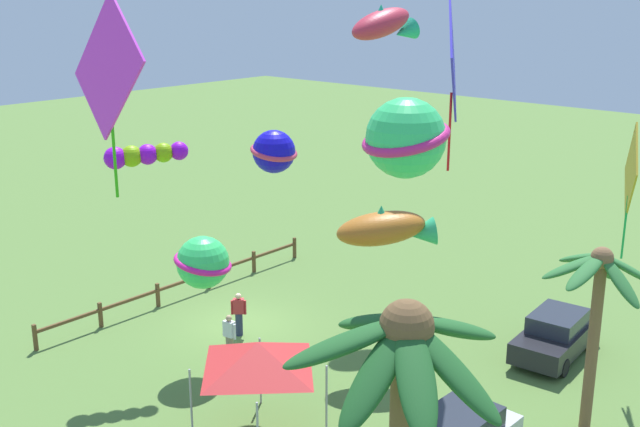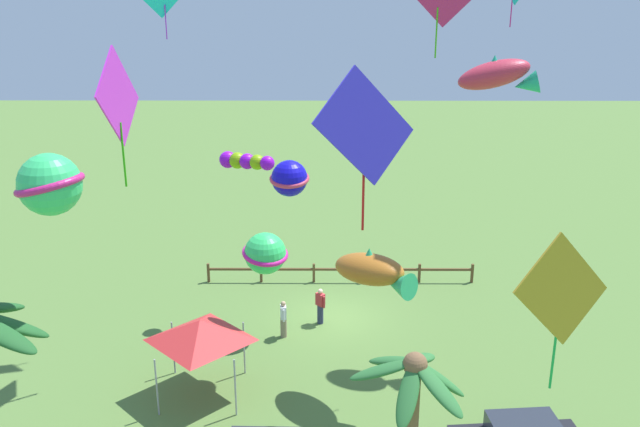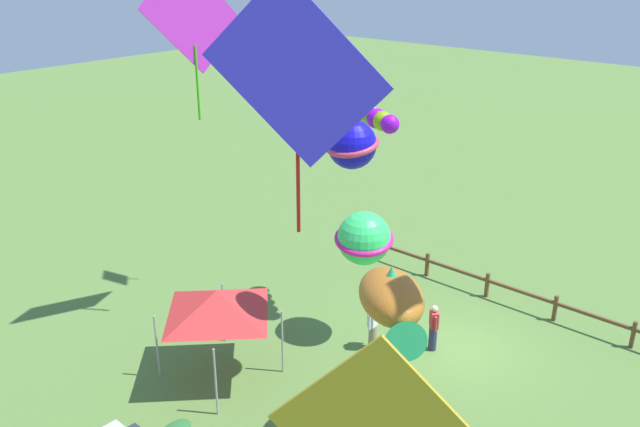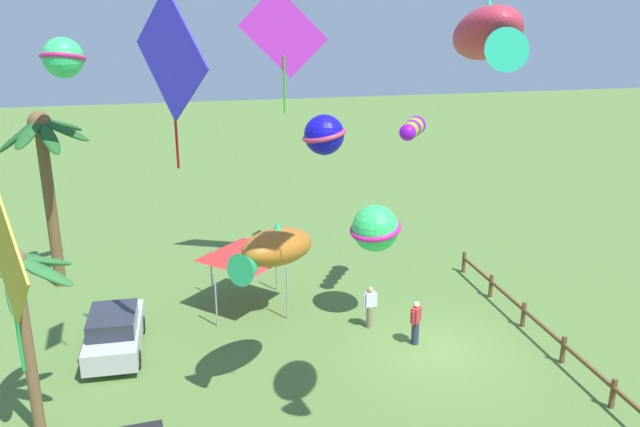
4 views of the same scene
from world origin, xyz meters
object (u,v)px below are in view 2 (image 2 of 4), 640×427
spectator_1 (320,306)px  kite_fish_10 (498,75)px  spectator_0 (283,319)px  kite_ball_11 (265,253)px  kite_tube_1 (245,161)px  kite_diamond_5 (561,292)px  kite_diamond_0 (365,129)px  kite_ball_2 (289,178)px  kite_ball_9 (50,184)px  festival_tent (200,330)px  kite_fish_4 (373,271)px  palm_tree_1 (413,398)px  kite_diamond_7 (118,99)px

spectator_1 → kite_fish_10: size_ratio=0.50×
spectator_0 → kite_ball_11: size_ratio=0.62×
kite_tube_1 → kite_diamond_5: bearing=127.4°
kite_diamond_0 → kite_fish_10: (-5.15, -6.25, 0.71)m
kite_diamond_0 → kite_ball_11: 9.88m
spectator_0 → spectator_1: bearing=-141.8°
kite_ball_2 → spectator_1: bearing=-109.8°
kite_ball_9 → kite_fish_10: bearing=-141.3°
festival_tent → kite_diamond_5: kite_diamond_5 is taller
kite_diamond_0 → kite_fish_4: (-0.53, -2.48, -5.29)m
festival_tent → kite_ball_9: 9.36m
kite_tube_1 → kite_ball_2: size_ratio=1.61×
kite_fish_10 → kite_ball_11: (8.60, -0.47, -7.08)m
kite_diamond_5 → kite_ball_9: (11.95, 0.29, 2.78)m
festival_tent → kite_ball_9: (1.98, 6.01, 6.90)m
kite_diamond_0 → kite_fish_10: size_ratio=1.47×
kite_ball_9 → palm_tree_1: bearing=176.9°
spectator_0 → kite_ball_2: bearing=103.2°
spectator_1 → kite_fish_4: 6.59m
palm_tree_1 → spectator_1: palm_tree_1 is taller
kite_diamond_0 → kite_fish_4: 5.87m
kite_ball_11 → festival_tent: bearing=67.0°
kite_diamond_0 → kite_ball_9: bearing=27.0°
spectator_0 → spectator_1: (-1.50, -1.18, 0.00)m
spectator_1 → festival_tent: size_ratio=0.56×
kite_fish_4 → kite_ball_9: 11.08m
kite_tube_1 → kite_fish_10: kite_fish_10 is taller
spectator_1 → kite_diamond_5: size_ratio=0.37×
palm_tree_1 → kite_diamond_7: bearing=-42.9°
kite_diamond_5 → kite_diamond_7: bearing=-31.3°
kite_fish_10 → palm_tree_1: bearing=68.6°
palm_tree_1 → kite_fish_10: 12.95m
kite_ball_2 → kite_diamond_7: kite_diamond_7 is taller
kite_tube_1 → kite_fish_10: size_ratio=0.74×
kite_diamond_7 → kite_ball_2: bearing=-176.8°
kite_ball_9 → kite_diamond_0: bearing=-153.0°
festival_tent → kite_ball_11: (-1.88, -4.44, 1.07)m
kite_fish_4 → kite_diamond_7: kite_diamond_7 is taller
palm_tree_1 → kite_diamond_0: kite_diamond_0 is taller
kite_fish_10 → kite_diamond_7: bearing=8.6°
kite_ball_2 → kite_ball_9: size_ratio=0.74×
festival_tent → kite_tube_1: size_ratio=1.22×
palm_tree_1 → kite_diamond_5: (-3.58, -0.74, 2.49)m
spectator_0 → kite_diamond_0: 11.44m
palm_tree_1 → kite_diamond_0: (1.06, -4.17, 5.79)m
kite_fish_10 → kite_ball_2: bearing=12.6°
spectator_1 → kite_diamond_0: kite_diamond_0 is taller
kite_tube_1 → kite_ball_9: kite_ball_9 is taller
kite_fish_4 → kite_ball_11: (3.99, -4.24, -1.08)m
festival_tent → spectator_0: bearing=-122.3°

